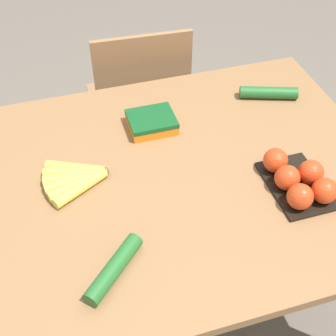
{
  "coord_description": "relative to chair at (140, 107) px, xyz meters",
  "views": [
    {
      "loc": [
        -0.28,
        -0.93,
        1.72
      ],
      "look_at": [
        0.0,
        0.0,
        0.77
      ],
      "focal_mm": 50.0,
      "sensor_mm": 36.0,
      "label": 1
    }
  ],
  "objects": [
    {
      "name": "tomato_pack",
      "position": [
        0.25,
        -0.88,
        0.33
      ],
      "size": [
        0.16,
        0.23,
        0.08
      ],
      "color": "black",
      "rests_on": "dining_table"
    },
    {
      "name": "cucumber_near",
      "position": [
        0.36,
        -0.45,
        0.31
      ],
      "size": [
        0.2,
        0.11,
        0.04
      ],
      "color": "#236028",
      "rests_on": "dining_table"
    },
    {
      "name": "cucumber_far",
      "position": [
        -0.31,
        -1.01,
        0.31
      ],
      "size": [
        0.17,
        0.17,
        0.04
      ],
      "color": "#236028",
      "rests_on": "dining_table"
    },
    {
      "name": "ground_plane",
      "position": [
        -0.09,
        -0.72,
        -0.46
      ],
      "size": [
        12.0,
        12.0,
        0.0
      ],
      "primitive_type": "plane",
      "color": "#665B51"
    },
    {
      "name": "dining_table",
      "position": [
        -0.09,
        -0.72,
        0.19
      ],
      "size": [
        1.33,
        0.98,
        0.74
      ],
      "color": "olive",
      "rests_on": "ground_plane"
    },
    {
      "name": "carrot_bag",
      "position": [
        -0.07,
        -0.49,
        0.31
      ],
      "size": [
        0.15,
        0.13,
        0.04
      ],
      "color": "orange",
      "rests_on": "dining_table"
    },
    {
      "name": "chair",
      "position": [
        0.0,
        0.0,
        0.0
      ],
      "size": [
        0.44,
        0.42,
        0.87
      ],
      "rotation": [
        0.0,
        0.0,
        3.09
      ],
      "color": "#8E6642",
      "rests_on": "ground_plane"
    },
    {
      "name": "banana_bunch",
      "position": [
        -0.35,
        -0.67,
        0.3
      ],
      "size": [
        0.19,
        0.19,
        0.03
      ],
      "color": "brown",
      "rests_on": "dining_table"
    }
  ]
}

